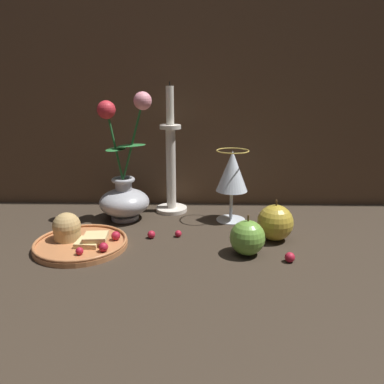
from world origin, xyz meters
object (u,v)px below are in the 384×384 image
vase (124,190)px  apple_beside_vase (247,238)px  plate_with_pastries (78,239)px  wine_glass (232,174)px  apple_near_glass (275,223)px  candlestick (172,167)px

vase → apple_beside_vase: bearing=-35.1°
vase → plate_with_pastries: vase is taller
wine_glass → vase: bearing=179.5°
apple_near_glass → plate_with_pastries: bearing=-174.1°
plate_with_pastries → wine_glass: bearing=26.3°
vase → apple_near_glass: 0.37m
wine_glass → apple_near_glass: wine_glass is taller
candlestick → apple_beside_vase: candlestick is taller
vase → apple_beside_vase: size_ratio=3.78×
wine_glass → candlestick: candlestick is taller
wine_glass → apple_near_glass: bearing=-54.8°
plate_with_pastries → apple_near_glass: bearing=5.9°
plate_with_pastries → apple_beside_vase: 0.35m
apple_beside_vase → plate_with_pastries: bearing=174.9°
vase → candlestick: 0.14m
plate_with_pastries → wine_glass: wine_glass is taller
vase → apple_beside_vase: (0.28, -0.20, -0.04)m
vase → apple_near_glass: bearing=-19.4°
plate_with_pastries → apple_near_glass: (0.42, 0.04, 0.02)m
vase → apple_near_glass: (0.35, -0.12, -0.04)m
apple_near_glass → apple_beside_vase: bearing=-132.8°
apple_near_glass → candlestick: bearing=141.4°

